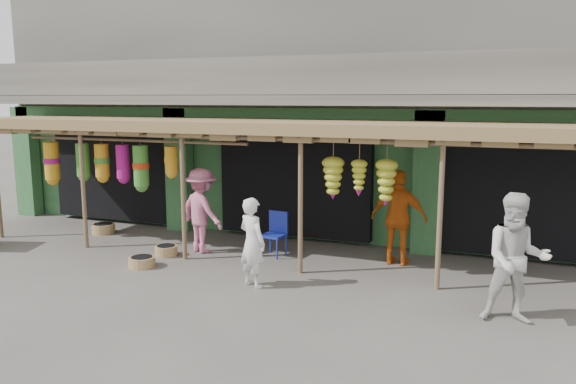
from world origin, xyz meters
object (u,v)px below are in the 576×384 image
(blue_chair, at_px, (276,231))
(person_right, at_px, (516,259))
(person_front, at_px, (252,242))
(person_shopper, at_px, (202,210))
(person_vendor, at_px, (399,218))

(blue_chair, relative_size, person_right, 0.48)
(person_front, xyz_separation_m, person_shopper, (-1.93, 1.63, 0.11))
(person_right, xyz_separation_m, person_vendor, (-2.10, 2.28, -0.02))
(person_right, bearing_deg, blue_chair, 148.62)
(person_front, height_order, person_right, person_right)
(person_shopper, bearing_deg, blue_chair, -144.68)
(blue_chair, distance_m, person_shopper, 1.63)
(blue_chair, relative_size, person_shopper, 0.51)
(person_right, height_order, person_vendor, person_right)
(blue_chair, bearing_deg, person_shopper, -160.45)
(person_front, relative_size, person_vendor, 0.84)
(blue_chair, relative_size, person_front, 0.58)
(person_right, height_order, person_shopper, person_right)
(blue_chair, height_order, person_right, person_right)
(person_vendor, relative_size, person_shopper, 1.04)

